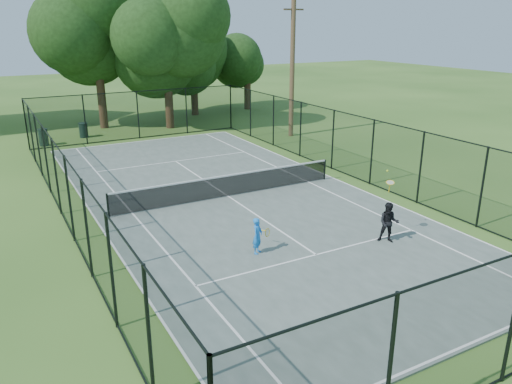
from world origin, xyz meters
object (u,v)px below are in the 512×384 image
tennis_net (228,185)px  trash_bin_left (43,137)px  utility_pole (292,68)px  player_black (389,222)px  trash_bin_right (83,130)px  player_blue (258,236)px

tennis_net → trash_bin_left: trash_bin_left is taller
tennis_net → utility_pole: utility_pole is taller
utility_pole → player_black: bearing=-111.6°
trash_bin_right → tennis_net: bearing=-78.5°
trash_bin_left → player_black: 22.14m
utility_pole → player_blue: size_ratio=7.20×
player_black → tennis_net: bearing=111.7°
tennis_net → utility_pole: (8.89, 9.00, 3.76)m
player_black → player_blue: bearing=162.3°
tennis_net → utility_pole: bearing=45.4°
trash_bin_right → player_black: bearing=-75.2°
tennis_net → player_black: (2.67, -6.72, 0.18)m
trash_bin_left → trash_bin_right: size_ratio=1.09×
trash_bin_left → player_blue: player_blue is taller
player_blue → player_black: size_ratio=0.52×
trash_bin_left → player_blue: size_ratio=0.86×
trash_bin_left → player_blue: 19.60m
utility_pole → player_blue: 18.14m
tennis_net → player_black: bearing=-68.3°
player_blue → trash_bin_right: bearing=94.2°
trash_bin_left → utility_pole: size_ratio=0.12×
utility_pole → player_blue: utility_pole is taller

